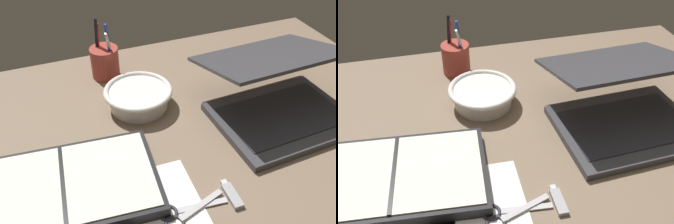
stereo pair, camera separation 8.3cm
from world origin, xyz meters
TOP-DOWN VIEW (x-y plane):
  - desk_top at (0.00, 0.00)cm, footprint 140.00×100.00cm
  - laptop at (29.92, 4.40)cm, footprint 33.34×33.89cm
  - bowl at (-0.67, 19.87)cm, footprint 17.37×17.37cm
  - pen_cup at (-4.95, 36.79)cm, footprint 7.84×7.84cm
  - planner at (-23.05, -2.07)cm, footprint 38.83×25.90cm
  - scissors at (-4.12, -15.32)cm, footprint 13.72×6.60cm
  - usb_drive at (7.18, -14.87)cm, footprint 2.15×7.24cm

SIDE VIEW (x-z plane):
  - desk_top at x=0.00cm, z-range 0.00..2.00cm
  - scissors at x=-4.12cm, z-range 1.94..2.74cm
  - usb_drive at x=7.18cm, z-range 2.00..3.00cm
  - planner at x=-23.05cm, z-range 1.91..5.04cm
  - bowl at x=-0.67cm, z-range 2.33..7.60cm
  - pen_cup at x=-4.95cm, z-range -1.71..15.02cm
  - laptop at x=29.92cm, z-range -1.13..15.84cm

